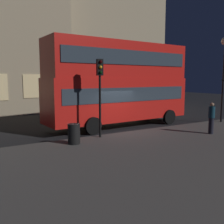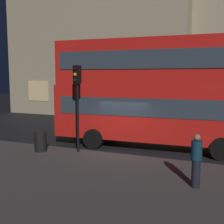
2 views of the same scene
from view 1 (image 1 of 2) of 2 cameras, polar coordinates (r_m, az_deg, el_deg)
name	(u,v)px [view 1 (image 1 of 2)]	position (r m, az deg, el deg)	size (l,w,h in m)	color
ground_plane	(118,132)	(15.66, 1.41, -4.48)	(80.00, 80.00, 0.00)	black
sidewalk_slab	(189,154)	(11.46, 16.80, -8.95)	(44.00, 9.90, 0.12)	#423F3D
building_plain_facade	(99,34)	(33.75, -2.94, 17.12)	(15.81, 7.30, 17.82)	tan
double_decker_bus	(120,81)	(17.20, 1.72, 7.03)	(10.42, 3.20, 5.60)	red
traffic_light_near_kerb	(100,82)	(13.41, -2.72, 6.81)	(0.36, 0.39, 4.14)	black
pedestrian	(211,118)	(15.48, 21.39, -1.22)	(0.35, 0.35, 1.78)	black
litter_bin	(74,134)	(12.41, -8.52, -4.87)	(0.59, 0.59, 0.97)	black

